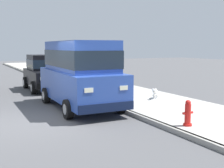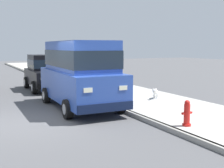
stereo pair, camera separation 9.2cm
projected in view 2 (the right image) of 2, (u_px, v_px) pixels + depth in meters
ground_plane at (31, 122)px, 9.11m from camera, size 80.00×80.00×0.00m
curb at (122, 110)px, 10.54m from camera, size 0.16×64.00×0.14m
sidewalk at (162, 105)px, 11.34m from camera, size 3.60×64.00×0.14m
car_blue_van at (80, 71)px, 11.07m from camera, size 2.21×4.94×2.52m
car_black_hatchback at (46, 72)px, 15.81m from camera, size 2.04×3.85×1.88m
dog_white at (155, 92)px, 12.32m from camera, size 0.57×0.57×0.49m
fire_hydrant at (187, 114)px, 8.10m from camera, size 0.34×0.24×0.72m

